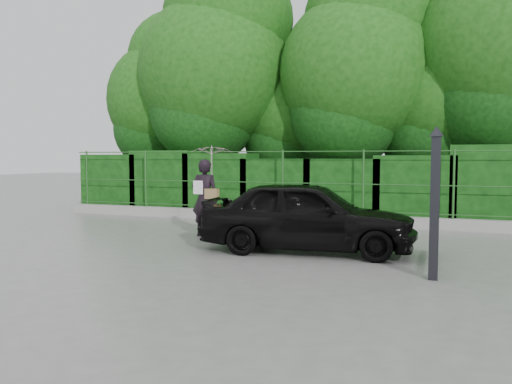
% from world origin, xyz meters
% --- Properties ---
extents(ground, '(80.00, 80.00, 0.00)m').
position_xyz_m(ground, '(0.00, 0.00, 0.00)').
color(ground, gray).
extents(kerb, '(14.00, 0.25, 0.30)m').
position_xyz_m(kerb, '(0.00, 4.50, 0.15)').
color(kerb, '#9E9E99').
rests_on(kerb, ground).
extents(fence, '(14.13, 0.06, 1.80)m').
position_xyz_m(fence, '(0.22, 4.50, 1.20)').
color(fence, '#245921').
rests_on(fence, kerb).
extents(hedge, '(14.20, 1.20, 2.22)m').
position_xyz_m(hedge, '(0.03, 5.50, 1.00)').
color(hedge, black).
rests_on(hedge, ground).
extents(trees, '(17.10, 6.15, 8.08)m').
position_xyz_m(trees, '(1.14, 7.74, 4.62)').
color(trees, black).
rests_on(trees, ground).
extents(gate, '(0.22, 2.33, 2.36)m').
position_xyz_m(gate, '(4.60, -0.72, 1.19)').
color(gate, black).
rests_on(gate, ground).
extents(woman, '(1.00, 1.01, 2.18)m').
position_xyz_m(woman, '(-0.49, 1.45, 1.42)').
color(woman, black).
rests_on(woman, ground).
extents(car, '(4.37, 2.07, 1.44)m').
position_xyz_m(car, '(2.19, 0.39, 0.72)').
color(car, black).
rests_on(car, ground).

